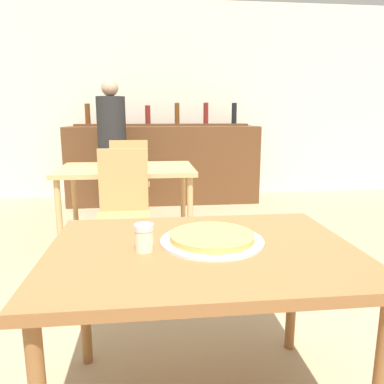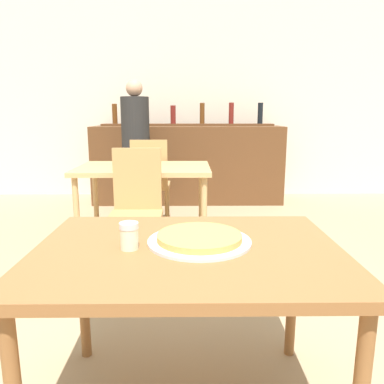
{
  "view_description": "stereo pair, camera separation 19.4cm",
  "coord_description": "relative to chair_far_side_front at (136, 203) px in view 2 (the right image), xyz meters",
  "views": [
    {
      "loc": [
        -0.19,
        -1.34,
        1.22
      ],
      "look_at": [
        0.02,
        0.55,
        0.82
      ],
      "focal_mm": 35.0,
      "sensor_mm": 36.0,
      "label": 1
    },
    {
      "loc": [
        0.0,
        -1.36,
        1.22
      ],
      "look_at": [
        0.02,
        0.55,
        0.82
      ],
      "focal_mm": 35.0,
      "sensor_mm": 36.0,
      "label": 2
    }
  ],
  "objects": [
    {
      "name": "wall_back",
      "position": [
        0.4,
        2.87,
        0.85
      ],
      "size": [
        8.0,
        0.05,
        2.8
      ],
      "color": "silver",
      "rests_on": "ground_plane"
    },
    {
      "name": "dining_table_near",
      "position": [
        0.4,
        -1.47,
        0.1
      ],
      "size": [
        1.17,
        0.87,
        0.72
      ],
      "color": "brown",
      "rests_on": "ground_plane"
    },
    {
      "name": "dining_table_far",
      "position": [
        -0.0,
        0.56,
        0.13
      ],
      "size": [
        1.19,
        0.78,
        0.75
      ],
      "color": "tan",
      "rests_on": "ground_plane"
    },
    {
      "name": "bar_counter",
      "position": [
        0.4,
        2.36,
        -0.02
      ],
      "size": [
        2.6,
        0.56,
        1.06
      ],
      "color": "brown",
      "rests_on": "ground_plane"
    },
    {
      "name": "bar_back_shelf",
      "position": [
        0.4,
        2.5,
        0.57
      ],
      "size": [
        2.39,
        0.24,
        0.32
      ],
      "color": "brown",
      "rests_on": "bar_counter"
    },
    {
      "name": "chair_far_side_front",
      "position": [
        0.0,
        0.0,
        0.0
      ],
      "size": [
        0.4,
        0.4,
        0.96
      ],
      "color": "tan",
      "rests_on": "ground_plane"
    },
    {
      "name": "chair_far_side_back",
      "position": [
        0.0,
        1.11,
        0.0
      ],
      "size": [
        0.4,
        0.4,
        0.96
      ],
      "rotation": [
        0.0,
        0.0,
        3.14
      ],
      "color": "tan",
      "rests_on": "ground_plane"
    },
    {
      "name": "pizza_tray",
      "position": [
        0.45,
        -1.42,
        0.19
      ],
      "size": [
        0.41,
        0.41,
        0.04
      ],
      "color": "silver",
      "rests_on": "dining_table_near"
    },
    {
      "name": "cheese_shaker",
      "position": [
        0.18,
        -1.49,
        0.23
      ],
      "size": [
        0.07,
        0.07,
        0.1
      ],
      "color": "beige",
      "rests_on": "dining_table_near"
    },
    {
      "name": "person_standing",
      "position": [
        -0.24,
        1.78,
        0.33
      ],
      "size": [
        0.34,
        0.34,
        1.62
      ],
      "color": "#2D2D38",
      "rests_on": "ground_plane"
    }
  ]
}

